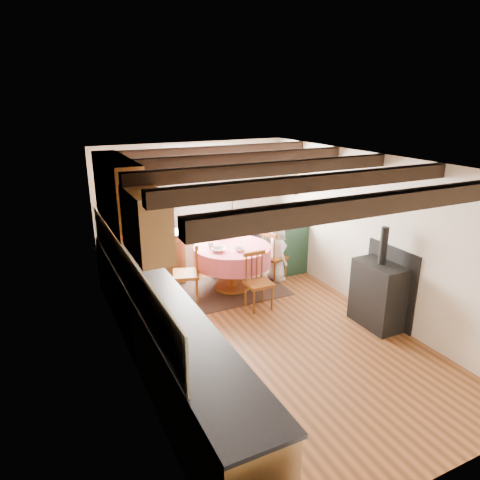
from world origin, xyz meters
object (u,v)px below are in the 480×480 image
chair_left (186,272)px  cast_iron_stove (380,277)px  chair_near (259,282)px  child_far (217,246)px  child_right (277,252)px  chair_right (274,255)px  dining_table (232,268)px  cup (211,246)px  aga_range (279,243)px

chair_left → cast_iron_stove: (2.20, -1.94, 0.24)m
chair_near → cast_iron_stove: size_ratio=0.61×
child_far → child_right: size_ratio=1.14×
chair_right → child_right: size_ratio=0.87×
chair_right → cast_iron_stove: 2.16m
dining_table → child_right: child_right is taller
chair_near → cup: chair_near is taller
aga_range → chair_right: bearing=-128.6°
chair_left → aga_range: 2.19m
child_far → cup: size_ratio=11.98×
chair_near → chair_left: bearing=142.0°
chair_right → cup: 1.27m
chair_right → child_far: 1.03m
aga_range → child_right: bearing=-123.9°
chair_left → child_right: size_ratio=0.95×
dining_table → chair_left: 0.86m
dining_table → chair_left: (-0.85, -0.08, 0.11)m
chair_right → cast_iron_stove: bearing=175.2°
chair_left → child_right: bearing=112.1°
dining_table → child_far: 0.63m
cup → cast_iron_stove: bearing=-50.2°
child_far → dining_table: bearing=80.6°
child_right → aga_range: bearing=-29.4°
cast_iron_stove → child_far: (-1.37, 2.61, -0.13)m
chair_near → cast_iron_stove: 1.78m
chair_near → chair_right: 1.18m
chair_near → dining_table: bearing=95.6°
aga_range → child_far: child_far is taller
child_far → child_right: child_far is taller
chair_left → aga_range: bearing=125.0°
cast_iron_stove → cup: size_ratio=14.65×
dining_table → cast_iron_stove: 2.45m
dining_table → chair_right: (0.85, 0.07, 0.07)m
chair_left → child_far: 1.07m
aga_range → cup: bearing=-162.4°
dining_table → cast_iron_stove: bearing=-56.1°
chair_left → chair_right: chair_left is taller
chair_near → aga_range: (1.17, 1.37, 0.03)m
chair_near → aga_range: size_ratio=0.86×
aga_range → child_right: child_right is taller
chair_right → aga_range: aga_range is taller
child_right → cup: (-1.26, 0.00, 0.30)m
dining_table → aga_range: (1.24, 0.56, 0.09)m
cup → aga_range: bearing=17.6°
chair_near → chair_right: bearing=49.1°
chair_near → cast_iron_stove: bearing=-42.4°
chair_near → cup: bearing=117.3°
chair_near → aga_range: 1.81m
chair_right → child_far: (-0.87, 0.53, 0.14)m
aga_range → child_far: size_ratio=0.87×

